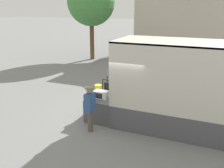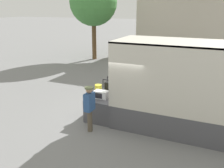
{
  "view_description": "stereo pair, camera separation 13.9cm",
  "coord_description": "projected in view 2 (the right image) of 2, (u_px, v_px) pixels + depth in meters",
  "views": [
    {
      "loc": [
        3.38,
        -8.67,
        4.3
      ],
      "look_at": [
        -0.25,
        -0.2,
        1.43
      ],
      "focal_mm": 40.0,
      "sensor_mm": 36.0,
      "label": 1
    },
    {
      "loc": [
        3.5,
        -8.61,
        4.3
      ],
      "look_at": [
        -0.25,
        -0.2,
        1.43
      ],
      "focal_mm": 40.0,
      "sensor_mm": 36.0,
      "label": 2
    }
  ],
  "objects": [
    {
      "name": "street_tree",
      "position": [
        93.0,
        2.0,
        20.03
      ],
      "size": [
        3.85,
        3.85,
        6.6
      ],
      "color": "brown",
      "rests_on": "ground"
    },
    {
      "name": "portable_generator",
      "position": [
        112.0,
        86.0,
        10.49
      ],
      "size": [
        0.62,
        0.48,
        0.55
      ],
      "color": "black",
      "rests_on": "tailgate_deck"
    },
    {
      "name": "worker_person",
      "position": [
        89.0,
        105.0,
        8.71
      ],
      "size": [
        0.3,
        0.44,
        1.67
      ],
      "color": "brown",
      "rests_on": "ground"
    },
    {
      "name": "tailgate_deck",
      "position": [
        107.0,
        105.0,
        10.24
      ],
      "size": [
        1.1,
        2.03,
        0.88
      ],
      "primitive_type": "cube",
      "color": "#4C4C51",
      "rests_on": "ground"
    },
    {
      "name": "house_backdrop",
      "position": [
        205.0,
        2.0,
        21.11
      ],
      "size": [
        10.15,
        8.03,
        9.09
      ],
      "color": "beige",
      "rests_on": "ground"
    },
    {
      "name": "ground_plane",
      "position": [
        120.0,
        117.0,
        10.15
      ],
      "size": [
        160.0,
        160.0,
        0.0
      ],
      "primitive_type": "plane",
      "color": "gray"
    },
    {
      "name": "orange_bucket",
      "position": [
        98.0,
        89.0,
        10.13
      ],
      "size": [
        0.29,
        0.29,
        0.4
      ],
      "color": "yellow",
      "rests_on": "tailgate_deck"
    },
    {
      "name": "microwave",
      "position": [
        101.0,
        94.0,
        9.69
      ],
      "size": [
        0.54,
        0.34,
        0.3
      ],
      "color": "white",
      "rests_on": "tailgate_deck"
    }
  ]
}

